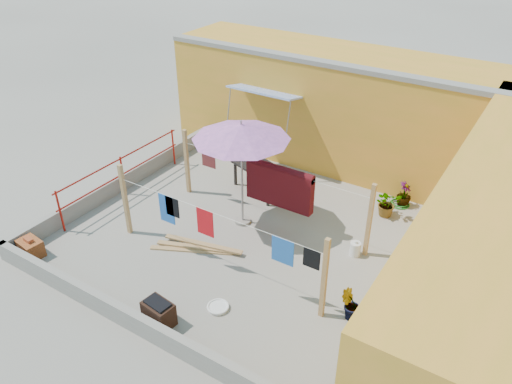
# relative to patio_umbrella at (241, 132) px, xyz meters

# --- Properties ---
(ground) EXTENTS (80.00, 80.00, 0.00)m
(ground) POSITION_rel_patio_umbrella_xyz_m (0.49, -0.38, -2.39)
(ground) COLOR #9E998E
(ground) RESTS_ON ground
(wall_back) EXTENTS (11.00, 3.27, 3.21)m
(wall_back) POSITION_rel_patio_umbrella_xyz_m (0.99, 4.31, -0.78)
(wall_back) COLOR orange
(wall_back) RESTS_ON ground
(wall_right) EXTENTS (2.40, 9.00, 3.20)m
(wall_right) POSITION_rel_patio_umbrella_xyz_m (5.69, -0.38, -0.79)
(wall_right) COLOR orange
(wall_right) RESTS_ON ground
(parapet_front) EXTENTS (8.30, 0.16, 0.44)m
(parapet_front) POSITION_rel_patio_umbrella_xyz_m (0.49, -3.96, -2.17)
(parapet_front) COLOR gray
(parapet_front) RESTS_ON ground
(parapet_left) EXTENTS (0.16, 7.30, 0.44)m
(parapet_left) POSITION_rel_patio_umbrella_xyz_m (-3.59, -0.38, -2.17)
(parapet_left) COLOR gray
(parapet_left) RESTS_ON ground
(red_railing) EXTENTS (0.05, 4.20, 1.10)m
(red_railing) POSITION_rel_patio_umbrella_xyz_m (-3.36, -0.58, -1.67)
(red_railing) COLOR #9E180F
(red_railing) RESTS_ON ground
(clothesline_rig) EXTENTS (5.09, 2.35, 1.80)m
(clothesline_rig) POSITION_rel_patio_umbrella_xyz_m (0.71, 0.16, -1.37)
(clothesline_rig) COLOR tan
(clothesline_rig) RESTS_ON ground
(patio_umbrella) EXTENTS (2.85, 2.85, 2.66)m
(patio_umbrella) POSITION_rel_patio_umbrella_xyz_m (0.00, 0.00, 0.00)
(patio_umbrella) COLOR gray
(patio_umbrella) RESTS_ON ground
(outdoor_table) EXTENTS (1.74, 1.24, 0.74)m
(outdoor_table) POSITION_rel_patio_umbrella_xyz_m (-0.42, 1.48, -1.72)
(outdoor_table) COLOR black
(outdoor_table) RESTS_ON ground
(brick_stack) EXTENTS (0.58, 0.45, 0.47)m
(brick_stack) POSITION_rel_patio_umbrella_xyz_m (-3.21, -3.58, -2.18)
(brick_stack) COLOR #974922
(brick_stack) RESTS_ON ground
(lumber_pile) EXTENTS (1.96, 0.98, 0.12)m
(lumber_pile) POSITION_rel_patio_umbrella_xyz_m (-0.26, -1.45, -2.33)
(lumber_pile) COLOR tan
(lumber_pile) RESTS_ON ground
(brazier) EXTENTS (0.62, 0.45, 0.52)m
(brazier) POSITION_rel_patio_umbrella_xyz_m (0.54, -3.58, -2.14)
(brazier) COLOR #311B13
(brazier) RESTS_ON ground
(white_basin) EXTENTS (0.44, 0.44, 0.08)m
(white_basin) POSITION_rel_patio_umbrella_xyz_m (1.23, -2.70, -2.35)
(white_basin) COLOR silver
(white_basin) RESTS_ON ground
(water_jug_a) EXTENTS (0.24, 0.24, 0.38)m
(water_jug_a) POSITION_rel_patio_umbrella_xyz_m (2.81, 0.26, -2.22)
(water_jug_a) COLOR silver
(water_jug_a) RESTS_ON ground
(water_jug_b) EXTENTS (0.20, 0.20, 0.32)m
(water_jug_b) POSITION_rel_patio_umbrella_xyz_m (3.76, 1.69, -2.25)
(water_jug_b) COLOR silver
(water_jug_b) RESTS_ON ground
(green_hose) EXTENTS (0.51, 0.51, 0.08)m
(green_hose) POSITION_rel_patio_umbrella_xyz_m (2.97, 2.82, -2.35)
(green_hose) COLOR #186E1C
(green_hose) RESTS_ON ground
(plant_back_a) EXTENTS (0.82, 0.81, 0.69)m
(plant_back_a) POSITION_rel_patio_umbrella_xyz_m (2.84, 2.16, -2.04)
(plant_back_a) COLOR #1F5718
(plant_back_a) RESTS_ON ground
(plant_back_b) EXTENTS (0.38, 0.38, 0.66)m
(plant_back_b) POSITION_rel_patio_umbrella_xyz_m (3.04, 2.82, -2.06)
(plant_back_b) COLOR #1F5718
(plant_back_b) RESTS_ON ground
(plant_right_a) EXTENTS (0.43, 0.31, 0.76)m
(plant_right_a) POSITION_rel_patio_umbrella_xyz_m (4.19, 1.98, -2.01)
(plant_right_a) COLOR #1F5718
(plant_right_a) RESTS_ON ground
(plant_right_b) EXTENTS (0.48, 0.47, 0.68)m
(plant_right_b) POSITION_rel_patio_umbrella_xyz_m (3.47, -1.58, -2.05)
(plant_right_b) COLOR #1F5718
(plant_right_b) RESTS_ON ground
(plant_right_c) EXTENTS (0.69, 0.74, 0.67)m
(plant_right_c) POSITION_rel_patio_umbrella_xyz_m (4.19, -3.12, -2.05)
(plant_right_c) COLOR #1F5718
(plant_right_c) RESTS_ON ground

